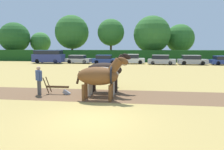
# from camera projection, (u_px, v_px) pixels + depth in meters

# --- Properties ---
(ground_plane) EXTENTS (240.00, 240.00, 0.00)m
(ground_plane) POSITION_uv_depth(u_px,v_px,m) (91.00, 119.00, 8.71)
(ground_plane) COLOR #A88E4C
(plowed_furrow_strip) EXTENTS (32.62, 3.56, 0.01)m
(plowed_furrow_strip) POSITION_uv_depth(u_px,v_px,m) (24.00, 93.00, 13.60)
(plowed_furrow_strip) COLOR brown
(plowed_furrow_strip) RESTS_ON ground
(hedgerow) EXTENTS (70.02, 1.74, 2.21)m
(hedgerow) POSITION_uv_depth(u_px,v_px,m) (131.00, 56.00, 41.52)
(hedgerow) COLOR #194719
(hedgerow) RESTS_ON ground
(tree_far_left) EXTENTS (6.59, 6.59, 8.15)m
(tree_far_left) POSITION_uv_depth(u_px,v_px,m) (15.00, 37.00, 48.16)
(tree_far_left) COLOR #4C3823
(tree_far_left) RESTS_ON ground
(tree_left) EXTENTS (4.59, 4.59, 6.14)m
(tree_left) POSITION_uv_depth(u_px,v_px,m) (41.00, 42.00, 50.51)
(tree_left) COLOR brown
(tree_left) RESTS_ON ground
(tree_center_left) EXTENTS (7.19, 7.19, 9.52)m
(tree_center_left) POSITION_uv_depth(u_px,v_px,m) (72.00, 32.00, 46.65)
(tree_center_left) COLOR #4C3823
(tree_center_left) RESTS_ON ground
(tree_center) EXTENTS (5.64, 5.64, 8.64)m
(tree_center) POSITION_uv_depth(u_px,v_px,m) (111.00, 33.00, 45.97)
(tree_center) COLOR #4C3823
(tree_center) RESTS_ON ground
(tree_center_right) EXTENTS (7.46, 7.46, 9.05)m
(tree_center_right) POSITION_uv_depth(u_px,v_px,m) (152.00, 34.00, 44.22)
(tree_center_right) COLOR #4C3823
(tree_center_right) RESTS_ON ground
(tree_right) EXTENTS (5.96, 5.96, 7.55)m
(tree_right) POSITION_uv_depth(u_px,v_px,m) (180.00, 38.00, 46.07)
(tree_right) COLOR brown
(tree_right) RESTS_ON ground
(draft_horse_lead_left) EXTENTS (2.91, 1.05, 2.42)m
(draft_horse_lead_left) POSITION_uv_depth(u_px,v_px,m) (100.00, 76.00, 11.66)
(draft_horse_lead_left) COLOR brown
(draft_horse_lead_left) RESTS_ON ground
(draft_horse_lead_right) EXTENTS (2.73, 0.95, 2.25)m
(draft_horse_lead_right) POSITION_uv_depth(u_px,v_px,m) (103.00, 74.00, 12.81)
(draft_horse_lead_right) COLOR #B2A38E
(draft_horse_lead_right) RESTS_ON ground
(draft_horse_trail_left) EXTENTS (2.95, 1.00, 2.54)m
(draft_horse_trail_left) POSITION_uv_depth(u_px,v_px,m) (106.00, 70.00, 13.92)
(draft_horse_trail_left) COLOR black
(draft_horse_trail_left) RESTS_ON ground
(plow) EXTENTS (1.66, 0.46, 1.13)m
(plow) POSITION_uv_depth(u_px,v_px,m) (60.00, 89.00, 13.27)
(plow) COLOR #4C331E
(plow) RESTS_ON ground
(farmer_at_plow) EXTENTS (0.54, 0.48, 1.72)m
(farmer_at_plow) POSITION_uv_depth(u_px,v_px,m) (39.00, 78.00, 13.02)
(farmer_at_plow) COLOR #4C4C4C
(farmer_at_plow) RESTS_ON ground
(farmer_beside_team) EXTENTS (0.56, 0.41, 1.62)m
(farmer_beside_team) POSITION_uv_depth(u_px,v_px,m) (113.00, 74.00, 15.72)
(farmer_beside_team) COLOR #4C4C4C
(farmer_beside_team) RESTS_ON ground
(parked_van) EXTENTS (5.40, 2.16, 2.24)m
(parked_van) POSITION_uv_depth(u_px,v_px,m) (49.00, 57.00, 37.76)
(parked_van) COLOR navy
(parked_van) RESTS_ON ground
(parked_car_left) EXTENTS (4.65, 2.36, 1.41)m
(parked_car_left) POSITION_uv_depth(u_px,v_px,m) (78.00, 59.00, 37.64)
(parked_car_left) COLOR #A8A8B2
(parked_car_left) RESTS_ON ground
(parked_car_center_left) EXTENTS (4.28, 1.82, 1.48)m
(parked_car_center_left) POSITION_uv_depth(u_px,v_px,m) (105.00, 60.00, 36.50)
(parked_car_center_left) COLOR navy
(parked_car_center_left) RESTS_ON ground
(parked_car_center) EXTENTS (4.21, 2.23, 1.60)m
(parked_car_center) POSITION_uv_depth(u_px,v_px,m) (132.00, 59.00, 36.64)
(parked_car_center) COLOR silver
(parked_car_center) RESTS_ON ground
(parked_car_center_right) EXTENTS (4.54, 2.33, 1.54)m
(parked_car_center_right) POSITION_uv_depth(u_px,v_px,m) (161.00, 60.00, 35.13)
(parked_car_center_right) COLOR #A8A8B2
(parked_car_center_right) RESTS_ON ground
(parked_car_right) EXTENTS (4.52, 1.78, 1.52)m
(parked_car_right) POSITION_uv_depth(u_px,v_px,m) (192.00, 60.00, 34.63)
(parked_car_right) COLOR #9E9EA8
(parked_car_right) RESTS_ON ground
(parked_car_far_right) EXTENTS (4.63, 2.33, 1.43)m
(parked_car_far_right) POSITION_uv_depth(u_px,v_px,m) (224.00, 60.00, 34.33)
(parked_car_far_right) COLOR navy
(parked_car_far_right) RESTS_ON ground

